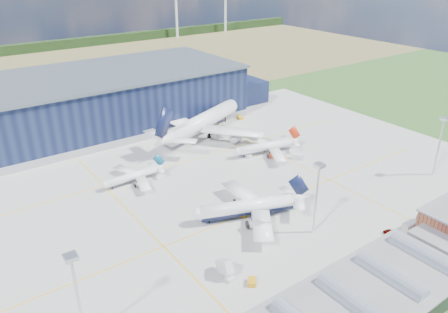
{
  "coord_description": "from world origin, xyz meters",
  "views": [
    {
      "loc": [
        -76.07,
        -103.4,
        76.01
      ],
      "look_at": [
        9.54,
        15.1,
        8.43
      ],
      "focal_mm": 35.0,
      "sensor_mm": 36.0,
      "label": 1
    }
  ],
  "objects_px": {
    "airliner_regional": "(132,173)",
    "gse_van_c": "(409,226)",
    "gse_tug_a": "(242,214)",
    "hangar": "(118,99)",
    "gse_cart_b": "(219,137)",
    "light_mast_east": "(441,137)",
    "airliner_red": "(266,143)",
    "airstair": "(225,270)",
    "gse_van_a": "(278,205)",
    "gse_van_b": "(298,157)",
    "light_mast_center": "(317,187)",
    "gse_cart_a": "(248,156)",
    "gse_tug_b": "(252,282)",
    "car_a": "(390,231)",
    "airliner_navy": "(247,200)",
    "light_mast_west": "(76,286)",
    "airliner_widebody": "(203,113)",
    "gse_tug_c": "(240,118)",
    "car_b": "(377,252)"
  },
  "relations": [
    {
      "from": "airliner_regional",
      "to": "gse_van_c",
      "type": "bearing_deg",
      "value": 124.14
    },
    {
      "from": "gse_tug_b",
      "to": "airstair",
      "type": "height_order",
      "value": "airstair"
    },
    {
      "from": "gse_van_c",
      "to": "gse_van_a",
      "type": "bearing_deg",
      "value": 38.92
    },
    {
      "from": "car_b",
      "to": "light_mast_west",
      "type": "bearing_deg",
      "value": 63.3
    },
    {
      "from": "airliner_navy",
      "to": "airliner_widebody",
      "type": "xyz_separation_m",
      "value": [
        27.51,
        67.0,
        4.09
      ]
    },
    {
      "from": "gse_van_a",
      "to": "gse_tug_b",
      "type": "bearing_deg",
      "value": 135.01
    },
    {
      "from": "airliner_navy",
      "to": "gse_cart_a",
      "type": "xyz_separation_m",
      "value": [
        28.87,
        35.29,
        -5.78
      ]
    },
    {
      "from": "airliner_widebody",
      "to": "gse_van_a",
      "type": "bearing_deg",
      "value": -126.44
    },
    {
      "from": "light_mast_east",
      "to": "light_mast_west",
      "type": "bearing_deg",
      "value": 180.0
    },
    {
      "from": "airliner_regional",
      "to": "car_b",
      "type": "bearing_deg",
      "value": 113.49
    },
    {
      "from": "airliner_regional",
      "to": "gse_cart_a",
      "type": "height_order",
      "value": "airliner_regional"
    },
    {
      "from": "airliner_red",
      "to": "gse_van_a",
      "type": "xyz_separation_m",
      "value": [
        -25.24,
        -35.77,
        -3.83
      ]
    },
    {
      "from": "hangar",
      "to": "gse_van_c",
      "type": "xyz_separation_m",
      "value": [
        32.35,
        -140.8,
        -10.48
      ]
    },
    {
      "from": "light_mast_west",
      "to": "airstair",
      "type": "bearing_deg",
      "value": -0.22
    },
    {
      "from": "airliner_red",
      "to": "light_mast_east",
      "type": "bearing_deg",
      "value": 139.48
    },
    {
      "from": "hangar",
      "to": "gse_tug_a",
      "type": "bearing_deg",
      "value": -92.37
    },
    {
      "from": "gse_tug_a",
      "to": "car_a",
      "type": "bearing_deg",
      "value": -56.56
    },
    {
      "from": "airliner_regional",
      "to": "gse_van_c",
      "type": "xyz_separation_m",
      "value": [
        55.61,
        -76.82,
        -3.07
      ]
    },
    {
      "from": "airliner_regional",
      "to": "gse_van_c",
      "type": "relative_size",
      "value": 5.44
    },
    {
      "from": "hangar",
      "to": "airliner_navy",
      "type": "xyz_separation_m",
      "value": [
        -3.86,
        -106.8,
        -5.21
      ]
    },
    {
      "from": "gse_tug_a",
      "to": "airliner_regional",
      "type": "bearing_deg",
      "value": 106.46
    },
    {
      "from": "gse_tug_a",
      "to": "airstair",
      "type": "distance_m",
      "value": 29.23
    },
    {
      "from": "airliner_navy",
      "to": "car_a",
      "type": "xyz_separation_m",
      "value": [
        29.43,
        -31.9,
        -5.76
      ]
    },
    {
      "from": "light_mast_east",
      "to": "gse_tug_b",
      "type": "distance_m",
      "value": 95.73
    },
    {
      "from": "light_mast_east",
      "to": "airstair",
      "type": "height_order",
      "value": "light_mast_east"
    },
    {
      "from": "car_a",
      "to": "gse_van_a",
      "type": "bearing_deg",
      "value": 55.3
    },
    {
      "from": "gse_van_b",
      "to": "car_a",
      "type": "relative_size",
      "value": 1.21
    },
    {
      "from": "airstair",
      "to": "airliner_widebody",
      "type": "bearing_deg",
      "value": 64.32
    },
    {
      "from": "gse_van_a",
      "to": "gse_cart_b",
      "type": "height_order",
      "value": "gse_van_a"
    },
    {
      "from": "light_mast_center",
      "to": "light_mast_east",
      "type": "height_order",
      "value": "same"
    },
    {
      "from": "hangar",
      "to": "gse_cart_b",
      "type": "height_order",
      "value": "hangar"
    },
    {
      "from": "light_mast_center",
      "to": "airstair",
      "type": "bearing_deg",
      "value": -179.76
    },
    {
      "from": "light_mast_center",
      "to": "gse_van_c",
      "type": "distance_m",
      "value": 33.07
    },
    {
      "from": "gse_van_a",
      "to": "gse_van_c",
      "type": "distance_m",
      "value": 40.49
    },
    {
      "from": "light_mast_east",
      "to": "airliner_red",
      "type": "xyz_separation_m",
      "value": [
        -39.11,
        52.0,
        -10.3
      ]
    },
    {
      "from": "airliner_navy",
      "to": "gse_tug_c",
      "type": "xyz_separation_m",
      "value": [
        54.71,
        74.0,
        -5.64
      ]
    },
    {
      "from": "airliner_red",
      "to": "airliner_widebody",
      "type": "bearing_deg",
      "value": -61.51
    },
    {
      "from": "car_b",
      "to": "airstair",
      "type": "bearing_deg",
      "value": 52.27
    },
    {
      "from": "airliner_regional",
      "to": "gse_cart_a",
      "type": "xyz_separation_m",
      "value": [
        48.27,
        -7.53,
        -3.58
      ]
    },
    {
      "from": "light_mast_center",
      "to": "car_a",
      "type": "height_order",
      "value": "light_mast_center"
    },
    {
      "from": "airstair",
      "to": "gse_tug_c",
      "type": "bearing_deg",
      "value": 54.7
    },
    {
      "from": "gse_van_c",
      "to": "airstair",
      "type": "height_order",
      "value": "airstair"
    },
    {
      "from": "airliner_red",
      "to": "gse_van_b",
      "type": "distance_m",
      "value": 14.41
    },
    {
      "from": "airliner_navy",
      "to": "gse_van_b",
      "type": "relative_size",
      "value": 8.53
    },
    {
      "from": "airliner_red",
      "to": "airliner_widebody",
      "type": "relative_size",
      "value": 0.49
    },
    {
      "from": "light_mast_east",
      "to": "gse_tug_b",
      "type": "relative_size",
      "value": 7.46
    },
    {
      "from": "gse_cart_a",
      "to": "car_b",
      "type": "distance_m",
      "value": 72.15
    },
    {
      "from": "light_mast_center",
      "to": "gse_cart_b",
      "type": "distance_m",
      "value": 80.87
    },
    {
      "from": "hangar",
      "to": "car_b",
      "type": "xyz_separation_m",
      "value": [
        13.91,
        -142.8,
        -11.03
      ]
    },
    {
      "from": "hangar",
      "to": "light_mast_east",
      "type": "height_order",
      "value": "hangar"
    }
  ]
}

